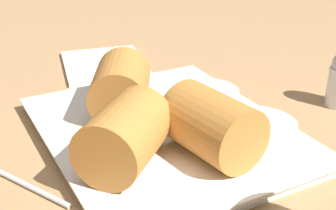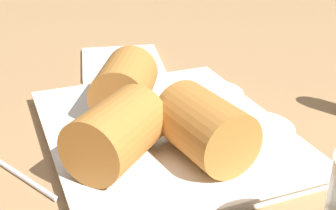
{
  "view_description": "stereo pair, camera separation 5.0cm",
  "coord_description": "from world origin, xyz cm",
  "px_view_note": "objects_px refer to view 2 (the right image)",
  "views": [
    {
      "loc": [
        41.72,
        -20.62,
        27.29
      ],
      "look_at": [
        2.52,
        0.38,
        6.03
      ],
      "focal_mm": 50.0,
      "sensor_mm": 36.0,
      "label": 1
    },
    {
      "loc": [
        43.83,
        -16.09,
        27.29
      ],
      "look_at": [
        2.52,
        0.38,
        6.03
      ],
      "focal_mm": 50.0,
      "sensor_mm": 36.0,
      "label": 2
    }
  ],
  "objects_px": {
    "dipping_bowl_near": "(211,101)",
    "dipping_bowl_far": "(256,137)",
    "napkin": "(122,62)",
    "serving_plate": "(168,132)"
  },
  "relations": [
    {
      "from": "dipping_bowl_far",
      "to": "napkin",
      "type": "height_order",
      "value": "dipping_bowl_far"
    },
    {
      "from": "serving_plate",
      "to": "napkin",
      "type": "relative_size",
      "value": 1.82
    },
    {
      "from": "serving_plate",
      "to": "dipping_bowl_near",
      "type": "xyz_separation_m",
      "value": [
        -0.01,
        0.06,
        0.02
      ]
    },
    {
      "from": "serving_plate",
      "to": "dipping_bowl_near",
      "type": "height_order",
      "value": "dipping_bowl_near"
    },
    {
      "from": "dipping_bowl_near",
      "to": "dipping_bowl_far",
      "type": "relative_size",
      "value": 1.0
    },
    {
      "from": "serving_plate",
      "to": "dipping_bowl_far",
      "type": "distance_m",
      "value": 0.1
    },
    {
      "from": "serving_plate",
      "to": "dipping_bowl_far",
      "type": "xyz_separation_m",
      "value": [
        0.08,
        0.06,
        0.02
      ]
    },
    {
      "from": "dipping_bowl_near",
      "to": "napkin",
      "type": "distance_m",
      "value": 0.23
    },
    {
      "from": "dipping_bowl_far",
      "to": "napkin",
      "type": "bearing_deg",
      "value": -172.37
    },
    {
      "from": "napkin",
      "to": "serving_plate",
      "type": "bearing_deg",
      "value": -4.58
    }
  ]
}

